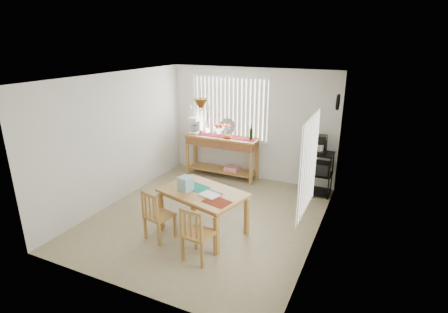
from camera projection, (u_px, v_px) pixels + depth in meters
The scene contains 10 objects.
ground at pixel (207, 217), 6.62m from camera, with size 4.00×4.50×0.01m, color #988C67.
room_shell at pixel (206, 130), 6.08m from camera, with size 4.20×4.70×2.70m.
sideboard at pixel (222, 147), 8.32m from camera, with size 1.79×0.50×1.01m.
sideboard_items at pixel (210, 128), 8.33m from camera, with size 1.70×0.43×0.77m.
wire_cart at pixel (319, 169), 7.41m from camera, with size 0.55×0.44×0.94m.
cart_items at pixel (321, 144), 7.24m from camera, with size 0.22×0.27×0.39m.
dining_table at pixel (203, 196), 5.93m from camera, with size 1.59×1.23×0.75m.
table_items at pixel (192, 187), 5.86m from camera, with size 1.07×0.76×0.24m.
chair_left at pixel (158, 216), 5.76m from camera, with size 0.49×0.49×0.88m.
chair_right at pixel (197, 234), 5.20m from camera, with size 0.45×0.45×0.89m.
Camera 1 is at (2.79, -5.21, 3.21)m, focal length 28.00 mm.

